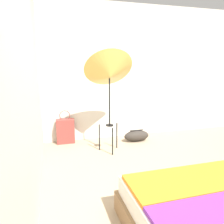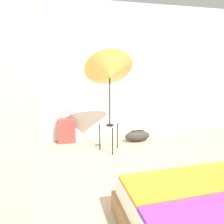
% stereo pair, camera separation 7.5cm
% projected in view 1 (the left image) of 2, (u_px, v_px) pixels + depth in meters
% --- Properties ---
extents(ground_plane, '(14.00, 14.00, 0.00)m').
position_uv_depth(ground_plane, '(180.00, 211.00, 2.22)').
color(ground_plane, gray).
extents(wall_back, '(8.00, 0.05, 2.60)m').
position_uv_depth(wall_back, '(113.00, 73.00, 4.28)').
color(wall_back, beige).
rests_on(wall_back, ground_plane).
extents(wall_side_left, '(0.05, 8.00, 2.60)m').
position_uv_depth(wall_side_left, '(31.00, 79.00, 2.51)').
color(wall_side_left, beige).
rests_on(wall_side_left, ground_plane).
extents(photo_umbrella, '(0.80, 0.70, 1.70)m').
position_uv_depth(photo_umbrella, '(109.00, 73.00, 3.50)').
color(photo_umbrella, black).
rests_on(photo_umbrella, ground_plane).
extents(tote_bag, '(0.33, 0.15, 0.63)m').
position_uv_depth(tote_bag, '(65.00, 131.00, 4.11)').
color(tote_bag, brown).
rests_on(tote_bag, ground_plane).
extents(duffel_bag, '(0.50, 0.21, 0.22)m').
position_uv_depth(duffel_bag, '(137.00, 136.00, 4.24)').
color(duffel_bag, '#332D28').
rests_on(duffel_bag, ground_plane).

